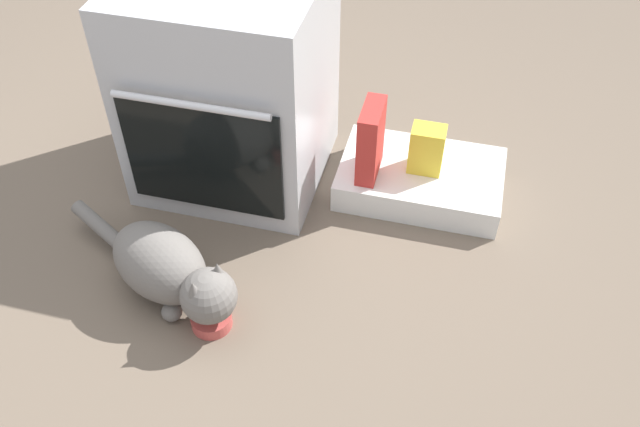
{
  "coord_description": "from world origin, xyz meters",
  "views": [
    {
      "loc": [
        0.84,
        -1.41,
        1.76
      ],
      "look_at": [
        0.47,
        0.07,
        0.25
      ],
      "focal_mm": 38.51,
      "sensor_mm": 36.0,
      "label": 1
    }
  ],
  "objects": [
    {
      "name": "snack_bag",
      "position": [
        0.74,
        0.53,
        0.2
      ],
      "size": [
        0.12,
        0.09,
        0.18
      ],
      "primitive_type": "cube",
      "color": "yellow",
      "rests_on": "pantry_cabinet"
    },
    {
      "name": "food_bowl",
      "position": [
        0.2,
        -0.25,
        0.03
      ],
      "size": [
        0.13,
        0.13,
        0.07
      ],
      "color": "#C64C47",
      "rests_on": "ground"
    },
    {
      "name": "pantry_cabinet",
      "position": [
        0.73,
        0.53,
        0.06
      ],
      "size": [
        0.59,
        0.38,
        0.11
      ],
      "primitive_type": "cube",
      "color": "white",
      "rests_on": "ground"
    },
    {
      "name": "ground",
      "position": [
        0.0,
        0.0,
        0.0
      ],
      "size": [
        8.0,
        8.0,
        0.0
      ],
      "primitive_type": "plane",
      "color": "#6B5B4C"
    },
    {
      "name": "cereal_box",
      "position": [
        0.55,
        0.46,
        0.25
      ],
      "size": [
        0.07,
        0.18,
        0.28
      ],
      "primitive_type": "cube",
      "color": "#B72D28",
      "rests_on": "pantry_cabinet"
    },
    {
      "name": "oven",
      "position": [
        0.04,
        0.48,
        0.39
      ],
      "size": [
        0.65,
        0.64,
        0.78
      ],
      "color": "#B7BABF",
      "rests_on": "ground"
    },
    {
      "name": "cat",
      "position": [
        0.04,
        -0.17,
        0.13
      ],
      "size": [
        0.71,
        0.41,
        0.25
      ],
      "rotation": [
        0.0,
        0.0,
        -0.46
      ],
      "color": "slate",
      "rests_on": "ground"
    }
  ]
}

